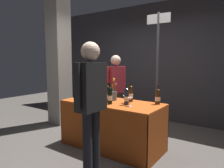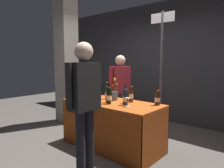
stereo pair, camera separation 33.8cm
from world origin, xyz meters
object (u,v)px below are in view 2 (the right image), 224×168
Objects in this scene: display_bottle_0 at (107,92)px; wine_glass_near_taster at (125,98)px; wine_glass_mid at (128,100)px; flower_vase at (115,94)px; wine_glass_near_vendor at (95,97)px; concrete_pillar at (66,51)px; booth_signpost at (161,63)px; featured_wine_bottle at (157,97)px; tasting_table at (112,116)px; vendor_presenter at (120,86)px; taster_foreground_right at (84,97)px.

wine_glass_near_taster is at bearing -11.35° from display_bottle_0.
display_bottle_0 reaches higher than wine_glass_mid.
flower_vase is at bearing 162.55° from wine_glass_near_taster.
concrete_pillar is at bearing 157.93° from wine_glass_near_vendor.
featured_wine_bottle is at bearing -65.79° from booth_signpost.
display_bottle_0 is (-0.24, 0.14, 0.37)m from tasting_table.
taster_foreground_right is (0.77, -1.68, 0.08)m from vendor_presenter.
wine_glass_mid is 1.07× the size of wine_glass_near_taster.
featured_wine_bottle is 0.98× the size of display_bottle_0.
display_bottle_0 is 0.36m from wine_glass_near_vendor.
tasting_table is at bearing 42.35° from vendor_presenter.
wine_glass_near_vendor is 0.08× the size of taster_foreground_right.
booth_signpost is (0.87, 0.13, 0.47)m from vendor_presenter.
booth_signpost reaches higher than featured_wine_bottle.
flower_vase is 0.23× the size of taster_foreground_right.
display_bottle_0 is 0.79× the size of flower_vase.
display_bottle_0 is 1.14m from booth_signpost.
concrete_pillar reaches higher than display_bottle_0.
tasting_table is 13.03× the size of wine_glass_near_taster.
featured_wine_bottle is at bearing -3.80° from concrete_pillar.
wine_glass_near_taster is (-0.45, -0.23, -0.04)m from featured_wine_bottle.
wine_glass_near_vendor is at bearing 37.00° from taster_foreground_right.
booth_signpost reaches higher than tasting_table.
flower_vase is at bearing 152.05° from wine_glass_mid.
wine_glass_near_taster is 0.90m from taster_foreground_right.
booth_signpost is at bearing 91.42° from wine_glass_mid.
display_bottle_0 is at bearing 178.48° from flower_vase.
wine_glass_near_vendor is at bearing -80.59° from display_bottle_0.
wine_glass_mid is 1.19m from booth_signpost.
flower_vase reaches higher than wine_glass_near_taster.
booth_signpost reaches higher than wine_glass_near_taster.
wine_glass_near_vendor is 0.09× the size of vendor_presenter.
display_bottle_0 is 1.12m from taster_foreground_right.
wine_glass_mid is at bearing -41.71° from wine_glass_near_taster.
tasting_table is at bearing -13.70° from concrete_pillar.
concrete_pillar is 2.53m from taster_foreground_right.
wine_glass_near_taster is at bearing -153.33° from featured_wine_bottle.
wine_glass_near_vendor is 0.06× the size of booth_signpost.
wine_glass_near_taster is 1.07m from vendor_presenter.
wine_glass_mid is 1.30m from vendor_presenter.
concrete_pillar is at bearing 59.17° from taster_foreground_right.
wine_glass_near_taster is 1.07m from booth_signpost.
concrete_pillar reaches higher than booth_signpost.
featured_wine_bottle is 0.51m from wine_glass_near_taster.
flower_vase is (-0.29, 0.09, 0.02)m from wine_glass_near_taster.
featured_wine_bottle is 0.75m from flower_vase.
vendor_presenter is at bearing 16.73° from concrete_pillar.
concrete_pillar is 26.35× the size of wine_glass_near_taster.
concrete_pillar is 25.10× the size of wine_glass_near_vendor.
wine_glass_mid is 0.06× the size of booth_signpost.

